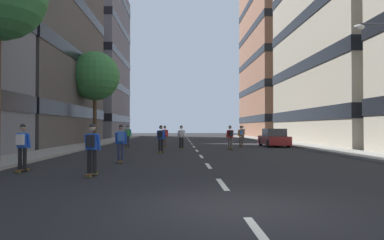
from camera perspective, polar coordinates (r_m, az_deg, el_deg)
The scene contains 19 objects.
ground_plane at distance 30.52m, azimuth 0.31°, elevation -4.21°, with size 137.16×137.16×0.00m, color black.
sidewalk_left at distance 34.31m, azimuth -15.69°, elevation -3.71°, with size 2.58×62.86×0.14m, color gray.
sidewalk_right at distance 34.99m, azimuth 15.59°, elevation -3.66°, with size 2.58×62.86×0.14m, color gray.
lane_markings at distance 30.66m, azimuth 0.30°, elevation -4.19°, with size 0.16×52.20×0.01m.
building_left_far at distance 63.84m, azimuth -17.84°, elevation 8.84°, with size 15.74×18.83×25.03m.
building_right_far at distance 65.50m, azimuth 15.89°, elevation 12.68°, with size 15.74×21.32×34.21m.
parked_car_near at distance 31.90m, azimuth 12.66°, elevation -2.79°, with size 1.82×4.40×1.52m.
street_tree_mid at distance 36.50m, azimuth -14.91°, elevation 6.63°, with size 4.70×4.70×8.78m.
skater_0 at distance 14.94m, azimuth -24.98°, elevation -3.48°, with size 0.54×0.91×1.78m.
skater_1 at distance 29.98m, azimuth -4.27°, elevation -2.32°, with size 0.56×0.92×1.78m.
skater_2 at distance 39.49m, azimuth 7.93°, elevation -2.02°, with size 0.56×0.92×1.78m.
skater_3 at distance 17.35m, azimuth -11.05°, elevation -3.21°, with size 0.55×0.91×1.78m.
skater_4 at distance 12.84m, azimuth -15.37°, elevation -3.95°, with size 0.55×0.91×1.78m.
skater_5 at distance 31.07m, azimuth 7.68°, elevation -2.27°, with size 0.54×0.91×1.78m.
skater_6 at distance 36.25m, azimuth -9.89°, elevation -2.10°, with size 0.54×0.91×1.78m.
skater_7 at distance 30.48m, azimuth -10.04°, elevation -2.29°, with size 0.57×0.92×1.78m.
skater_8 at distance 23.47m, azimuth -4.90°, elevation -2.67°, with size 0.57×0.92×1.78m.
skater_9 at distance 26.94m, azimuth 6.00°, elevation -2.46°, with size 0.57×0.92×1.78m.
skater_10 at distance 27.26m, azimuth -1.68°, elevation -2.45°, with size 0.54×0.91×1.78m.
Camera 1 is at (-1.26, -7.59, 1.67)m, focal length 34.15 mm.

